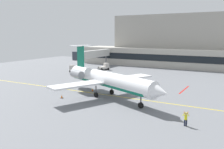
% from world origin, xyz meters
% --- Properties ---
extents(ground, '(120.00, 120.00, 0.11)m').
position_xyz_m(ground, '(0.00, 0.00, -0.05)').
color(ground, slate).
extents(terminal_building, '(66.97, 12.65, 17.93)m').
position_xyz_m(terminal_building, '(1.00, 46.92, 7.03)').
color(terminal_building, '#ADA89E').
rests_on(terminal_building, ground).
extents(jet_bridge_west, '(2.40, 19.38, 5.91)m').
position_xyz_m(jet_bridge_west, '(-20.36, 29.58, 4.54)').
color(jet_bridge_west, silver).
rests_on(jet_bridge_west, ground).
extents(regional_jet, '(26.20, 20.29, 8.84)m').
position_xyz_m(regional_jet, '(3.11, -0.98, 3.16)').
color(regional_jet, white).
rests_on(regional_jet, ground).
extents(baggage_tug, '(3.31, 3.70, 2.09)m').
position_xyz_m(baggage_tug, '(-14.59, 27.86, 0.95)').
color(baggage_tug, silver).
rests_on(baggage_tug, ground).
extents(pushback_tractor, '(3.25, 2.76, 2.10)m').
position_xyz_m(pushback_tractor, '(-19.87, 18.95, 0.94)').
color(pushback_tractor, silver).
rests_on(pushback_tractor, ground).
extents(marshaller, '(0.81, 0.35, 1.85)m').
position_xyz_m(marshaller, '(18.83, -8.61, 0.93)').
color(marshaller, '#191E33').
rests_on(marshaller, ground).
extents(safety_cone_alpha, '(0.47, 0.47, 0.55)m').
position_xyz_m(safety_cone_alpha, '(-1.25, 1.21, 0.25)').
color(safety_cone_alpha, orange).
rests_on(safety_cone_alpha, ground).
extents(safety_cone_bravo, '(0.47, 0.47, 0.55)m').
position_xyz_m(safety_cone_bravo, '(-3.01, -5.79, 0.25)').
color(safety_cone_bravo, orange).
rests_on(safety_cone_bravo, ground).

